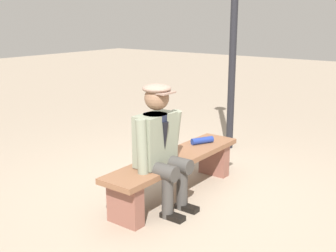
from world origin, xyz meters
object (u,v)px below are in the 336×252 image
object	(u,v)px
bench	(176,168)
seated_man	(160,143)
rolled_magazine	(202,140)
lamp_post	(234,6)

from	to	relation	value
bench	seated_man	size ratio (longest dim) A/B	1.52
rolled_magazine	lamp_post	distance (m)	2.01
bench	seated_man	distance (m)	0.50
seated_man	rolled_magazine	xyz separation A→B (m)	(-0.87, -0.07, -0.20)
rolled_magazine	seated_man	bearing A→B (deg)	4.67
lamp_post	rolled_magazine	bearing A→B (deg)	15.13
seated_man	rolled_magazine	bearing A→B (deg)	-175.33
seated_man	lamp_post	distance (m)	2.56
bench	lamp_post	distance (m)	2.50
seated_man	lamp_post	xyz separation A→B (m)	(-2.17, -0.42, 1.29)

